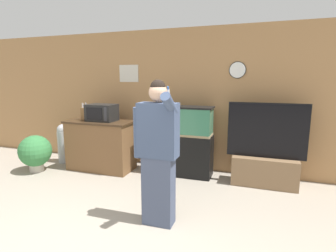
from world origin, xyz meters
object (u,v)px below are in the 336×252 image
at_px(person_standing, 158,152).
at_px(trash_bin, 64,143).
at_px(tv_on_stand, 265,162).
at_px(counter_island, 101,145).
at_px(potted_plant, 35,152).
at_px(knife_block, 84,114).
at_px(aquarium_on_stand, 182,141).
at_px(microwave, 102,113).

distance_m(person_standing, trash_bin, 3.12).
bearing_deg(tv_on_stand, counter_island, -176.01).
bearing_deg(counter_island, potted_plant, -154.73).
bearing_deg(knife_block, aquarium_on_stand, 7.39).
xyz_separation_m(microwave, knife_block, (-0.37, -0.02, -0.03)).
relative_size(aquarium_on_stand, potted_plant, 1.81).
distance_m(counter_island, tv_on_stand, 2.92).
bearing_deg(tv_on_stand, trash_bin, -178.72).
height_order(counter_island, person_standing, person_standing).
distance_m(counter_island, person_standing, 2.26).
xyz_separation_m(potted_plant, trash_bin, (0.11, 0.62, 0.03)).
distance_m(microwave, trash_bin, 1.22).
distance_m(aquarium_on_stand, potted_plant, 2.71).
xyz_separation_m(microwave, potted_plant, (-1.12, -0.52, -0.71)).
height_order(counter_island, potted_plant, counter_island).
bearing_deg(tv_on_stand, knife_block, -176.29).
xyz_separation_m(knife_block, trash_bin, (-0.64, 0.12, -0.64)).
xyz_separation_m(aquarium_on_stand, trash_bin, (-2.48, -0.12, -0.21)).
xyz_separation_m(person_standing, trash_bin, (-2.67, 1.54, -0.47)).
relative_size(knife_block, tv_on_stand, 0.25).
xyz_separation_m(person_standing, potted_plant, (-2.78, 0.92, -0.51)).
xyz_separation_m(counter_island, tv_on_stand, (2.91, 0.20, -0.08)).
relative_size(tv_on_stand, trash_bin, 1.68).
bearing_deg(counter_island, aquarium_on_stand, 8.70).
height_order(counter_island, aquarium_on_stand, aquarium_on_stand).
relative_size(person_standing, potted_plant, 2.49).
distance_m(knife_block, potted_plant, 1.13).
relative_size(microwave, potted_plant, 0.77).
relative_size(microwave, tv_on_stand, 0.39).
bearing_deg(trash_bin, counter_island, -6.90).
height_order(microwave, trash_bin, microwave).
distance_m(microwave, tv_on_stand, 2.96).
distance_m(knife_block, trash_bin, 0.91).
height_order(knife_block, potted_plant, knife_block).
bearing_deg(counter_island, person_standing, -39.87).
relative_size(microwave, knife_block, 1.58).
height_order(aquarium_on_stand, potted_plant, aquarium_on_stand).
distance_m(microwave, knife_block, 0.37).
distance_m(knife_block, aquarium_on_stand, 1.91).
bearing_deg(trash_bin, knife_block, -10.94).
height_order(microwave, tv_on_stand, tv_on_stand).
relative_size(knife_block, person_standing, 0.20).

